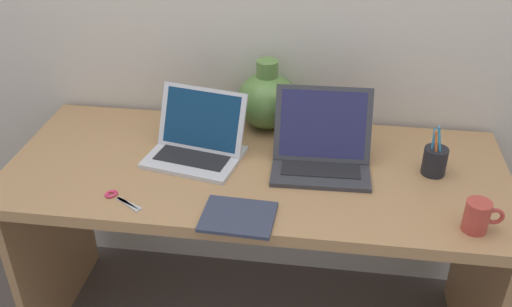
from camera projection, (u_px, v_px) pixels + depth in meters
back_wall at (271, 0)px, 2.01m from camera, size 4.40×0.04×2.40m
desk at (256, 204)px, 1.99m from camera, size 1.66×0.70×0.76m
laptop_left at (198, 140)px, 1.95m from camera, size 0.35×0.29×0.22m
laptop_right at (322, 147)px, 1.90m from camera, size 0.33×0.27×0.24m
green_vase at (267, 99)px, 2.10m from camera, size 0.22×0.22×0.26m
notebook_stack at (238, 217)px, 1.67m from camera, size 0.22×0.18×0.01m
coffee_mug at (478, 216)px, 1.60m from camera, size 0.11×0.07×0.09m
pen_cup at (435, 161)px, 1.85m from camera, size 0.08×0.08×0.18m
scissors at (117, 197)px, 1.75m from camera, size 0.14×0.10×0.01m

